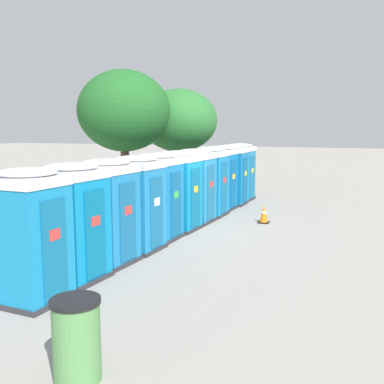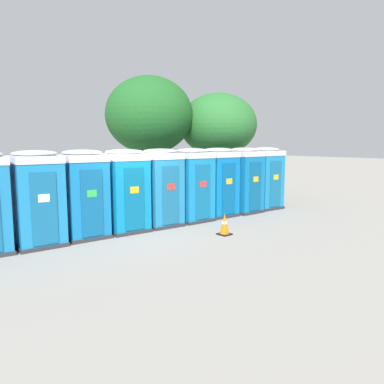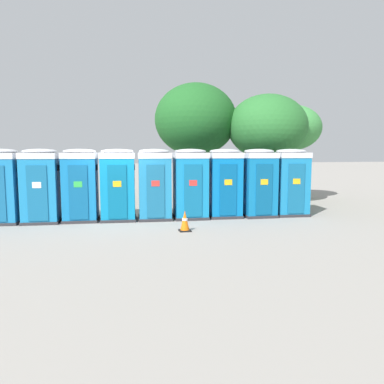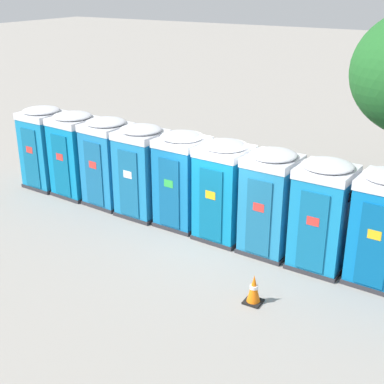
{
  "view_description": "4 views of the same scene",
  "coord_description": "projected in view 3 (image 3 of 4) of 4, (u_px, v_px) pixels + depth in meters",
  "views": [
    {
      "loc": [
        -13.02,
        -5.48,
        3.28
      ],
      "look_at": [
        1.12,
        -0.09,
        1.07
      ],
      "focal_mm": 42.0,
      "sensor_mm": 36.0,
      "label": 1
    },
    {
      "loc": [
        -5.92,
        -9.97,
        2.74
      ],
      "look_at": [
        2.64,
        -0.16,
        1.0
      ],
      "focal_mm": 35.0,
      "sensor_mm": 36.0,
      "label": 2
    },
    {
      "loc": [
        -0.16,
        -13.55,
        2.47
      ],
      "look_at": [
        2.66,
        -0.16,
        0.96
      ],
      "focal_mm": 35.0,
      "sensor_mm": 36.0,
      "label": 3
    },
    {
      "loc": [
        5.73,
        -11.04,
        6.22
      ],
      "look_at": [
        -0.97,
        0.01,
        1.0
      ],
      "focal_mm": 50.0,
      "sensor_mm": 36.0,
      "label": 4
    }
  ],
  "objects": [
    {
      "name": "ground_plane",
      "position": [
        119.0,
        220.0,
        13.48
      ],
      "size": [
        120.0,
        120.0,
        0.0
      ],
      "primitive_type": "plane",
      "color": "gray"
    },
    {
      "name": "portapotty_2",
      "position": [
        1.0,
        186.0,
        12.7
      ],
      "size": [
        1.32,
        1.3,
        2.54
      ],
      "color": "#2D2D33",
      "rests_on": "ground"
    },
    {
      "name": "portapotty_3",
      "position": [
        41.0,
        185.0,
        12.85
      ],
      "size": [
        1.29,
        1.26,
        2.54
      ],
      "color": "#2D2D33",
      "rests_on": "ground"
    },
    {
      "name": "portapotty_4",
      "position": [
        80.0,
        185.0,
        13.12
      ],
      "size": [
        1.25,
        1.26,
        2.54
      ],
      "color": "#2D2D33",
      "rests_on": "ground"
    },
    {
      "name": "portapotty_5",
      "position": [
        118.0,
        184.0,
        13.27
      ],
      "size": [
        1.29,
        1.27,
        2.54
      ],
      "color": "#2D2D33",
      "rests_on": "ground"
    },
    {
      "name": "portapotty_6",
      "position": [
        155.0,
        184.0,
        13.46
      ],
      "size": [
        1.25,
        1.27,
        2.54
      ],
      "color": "#2D2D33",
      "rests_on": "ground"
    },
    {
      "name": "portapotty_7",
      "position": [
        190.0,
        183.0,
        13.65
      ],
      "size": [
        1.26,
        1.24,
        2.54
      ],
      "color": "#2D2D33",
      "rests_on": "ground"
    },
    {
      "name": "portapotty_8",
      "position": [
        224.0,
        183.0,
        13.94
      ],
      "size": [
        1.25,
        1.26,
        2.54
      ],
      "color": "#2D2D33",
      "rests_on": "ground"
    },
    {
      "name": "portapotty_9",
      "position": [
        258.0,
        182.0,
        14.07
      ],
      "size": [
        1.21,
        1.22,
        2.54
      ],
      "color": "#2D2D33",
      "rests_on": "ground"
    },
    {
      "name": "portapotty_10",
      "position": [
        290.0,
        182.0,
        14.34
      ],
      "size": [
        1.3,
        1.28,
        2.54
      ],
      "color": "#2D2D33",
      "rests_on": "ground"
    },
    {
      "name": "street_tree_0",
      "position": [
        196.0,
        120.0,
        17.63
      ],
      "size": [
        3.85,
        3.85,
        5.62
      ],
      "color": "brown",
      "rests_on": "ground"
    },
    {
      "name": "street_tree_1",
      "position": [
        267.0,
        127.0,
        17.17
      ],
      "size": [
        3.65,
        3.65,
        5.04
      ],
      "color": "brown",
      "rests_on": "ground"
    },
    {
      "name": "street_tree_2",
      "position": [
        291.0,
        128.0,
        18.71
      ],
      "size": [
        3.02,
        3.02,
        4.74
      ],
      "color": "brown",
      "rests_on": "ground"
    },
    {
      "name": "traffic_cone",
      "position": [
        185.0,
        221.0,
        11.51
      ],
      "size": [
        0.36,
        0.36,
        0.64
      ],
      "color": "black",
      "rests_on": "ground"
    }
  ]
}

